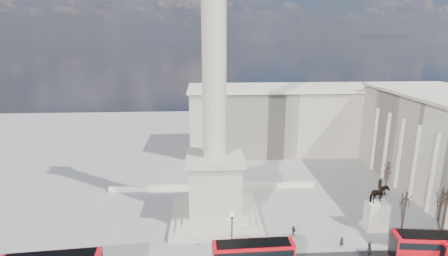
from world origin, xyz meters
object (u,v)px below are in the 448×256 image
nelsons_column (215,143)px  red_bus_c (438,250)px  pedestrian_crossing (294,231)px  pedestrian_walking (342,242)px  equestrian_statue (377,211)px  pedestrian_standing (368,249)px  victorian_lamp (232,231)px

nelsons_column → red_bus_c: nelsons_column is taller
red_bus_c → pedestrian_crossing: 18.58m
pedestrian_walking → nelsons_column: bearing=161.9°
red_bus_c → pedestrian_crossing: red_bus_c is taller
nelsons_column → equestrian_statue: 27.11m
pedestrian_walking → pedestrian_standing: pedestrian_standing is taller
victorian_lamp → equestrian_statue: equestrian_statue is taller
victorian_lamp → pedestrian_crossing: victorian_lamp is taller
nelsons_column → pedestrian_crossing: 17.77m
victorian_lamp → red_bus_c: bearing=-7.5°
red_bus_c → pedestrian_standing: red_bus_c is taller
equestrian_statue → pedestrian_standing: (-4.35, -6.92, -1.92)m
nelsons_column → pedestrian_standing: size_ratio=26.62×
red_bus_c → pedestrian_walking: red_bus_c is taller
pedestrian_walking → pedestrian_crossing: (-5.97, 3.49, -0.03)m
nelsons_column → victorian_lamp: nelsons_column is taller
red_bus_c → equestrian_statue: 10.15m
pedestrian_walking → pedestrian_crossing: 6.92m
nelsons_column → pedestrian_crossing: nelsons_column is taller
nelsons_column → pedestrian_crossing: size_ratio=31.77×
equestrian_statue → pedestrian_crossing: equestrian_statue is taller
nelsons_column → pedestrian_walking: 23.28m
red_bus_c → pedestrian_crossing: bearing=160.8°
red_bus_c → victorian_lamp: 26.53m
victorian_lamp → pedestrian_standing: size_ratio=3.52×
nelsons_column → pedestrian_walking: bearing=-28.4°
red_bus_c → pedestrian_walking: size_ratio=6.95×
pedestrian_standing → red_bus_c: bearing=126.8°
red_bus_c → victorian_lamp: victorian_lamp is taller
pedestrian_standing → pedestrian_crossing: bearing=-66.3°
victorian_lamp → pedestrian_walking: (15.62, 1.25, -3.07)m
nelsons_column → pedestrian_standing: 26.31m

